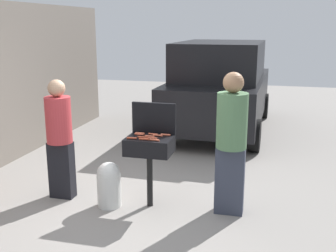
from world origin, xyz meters
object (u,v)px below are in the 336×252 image
Objects in this scene: hot_dog_4 at (150,136)px; parked_minivan at (221,86)px; hot_dog_8 at (153,134)px; hot_dog_10 at (166,135)px; propane_tank at (109,184)px; hot_dog_0 at (152,138)px; hot_dog_5 at (144,139)px; person_right at (231,139)px; hot_dog_2 at (140,133)px; hot_dog_1 at (143,137)px; bbq_grill at (149,148)px; hot_dog_6 at (139,134)px; hot_dog_7 at (158,135)px; hot_dog_9 at (154,140)px; hot_dog_3 at (132,138)px; person_left at (60,135)px.

hot_dog_4 is 4.36m from parked_minivan.
parked_minivan reaches higher than hot_dog_8.
hot_dog_4 is 1.00× the size of hot_dog_10.
propane_tank is 4.64m from parked_minivan.
propane_tank is at bearing -172.12° from hot_dog_0.
person_right is at bearing 10.32° from hot_dog_5.
hot_dog_2 is 4.26m from parked_minivan.
hot_dog_5 is at bearing -102.29° from hot_dog_4.
hot_dog_0 and hot_dog_1 have the same top height.
hot_dog_6 is at bearing 156.62° from bbq_grill.
hot_dog_7 and hot_dog_9 have the same top height.
propane_tank is (-0.36, -0.27, -0.65)m from hot_dog_2.
hot_dog_3 is 0.47m from hot_dog_10.
parked_minivan reaches higher than hot_dog_7.
hot_dog_10 is at bearing 35.63° from hot_dog_4.
person_right reaches higher than hot_dog_7.
propane_tank is (-0.37, -0.22, -0.65)m from hot_dog_6.
hot_dog_5 is at bearing -101.74° from bbq_grill.
hot_dog_1 is 4.44m from parked_minivan.
hot_dog_6 is at bearing 122.46° from hot_dog_5.
hot_dog_0 is at bearing -31.40° from hot_dog_6.
hot_dog_0 is 0.09m from hot_dog_4.
hot_dog_2 and hot_dog_10 have the same top height.
hot_dog_1 is 1.00× the size of hot_dog_6.
hot_dog_0 is at bearing -12.13° from person_left.
parked_minivan is at bearing 78.73° from propane_tank.
hot_dog_7 is (0.26, -0.05, 0.00)m from hot_dog_2.
parked_minivan is (0.18, 4.21, 0.05)m from hot_dog_10.
hot_dog_3 is (-0.26, -0.07, 0.00)m from hot_dog_0.
hot_dog_9 is at bearing -1.28° from hot_dog_5.
hot_dog_2 is at bearing 3.50° from person_right.
person_left is at bearing 178.10° from hot_dog_1.
hot_dog_4 is 1.00× the size of hot_dog_5.
person_right is at bearing -1.20° from hot_dog_7.
hot_dog_1 is 1.00× the size of hot_dog_2.
hot_dog_8 is 0.17m from hot_dog_10.
propane_tank is at bearing -149.27° from hot_dog_6.
hot_dog_3 is 1.00× the size of hot_dog_5.
hot_dog_0 is 1.00× the size of hot_dog_10.
hot_dog_5 is 1.00× the size of hot_dog_9.
hot_dog_7 is at bearing 78.05° from hot_dog_0.
hot_dog_10 is at bearing 75.25° from hot_dog_9.
parked_minivan reaches higher than hot_dog_3.
hot_dog_3 and hot_dog_10 have the same top height.
hot_dog_0 is at bearing -2.18° from hot_dog_1.
person_left is at bearing 178.08° from hot_dog_0.
person_right is (2.34, 0.08, 0.09)m from person_left.
person_right is at bearing 3.23° from bbq_grill.
hot_dog_9 is (0.31, -0.01, 0.00)m from hot_dog_3.
hot_dog_2 is 1.00× the size of hot_dog_6.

